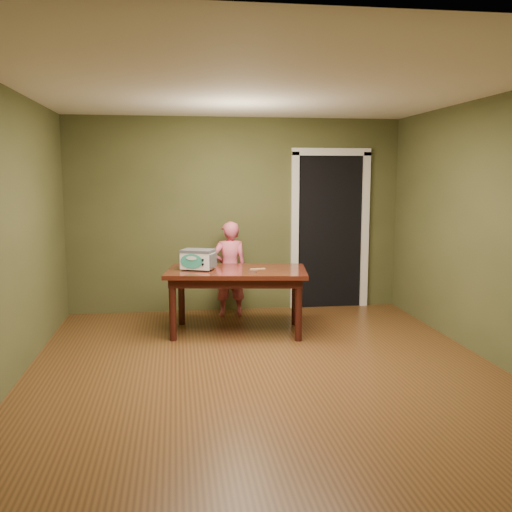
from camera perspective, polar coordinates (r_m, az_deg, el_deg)
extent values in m
plane|color=brown|center=(5.54, 0.90, -11.25)|extent=(5.00, 5.00, 0.00)
cube|color=#4C4E29|center=(7.72, -1.97, 4.10)|extent=(4.50, 0.02, 2.60)
cube|color=#4C4E29|center=(2.84, 8.84, -2.79)|extent=(4.50, 0.02, 2.60)
cube|color=#4C4E29|center=(5.38, -23.46, 1.74)|extent=(0.02, 5.00, 2.60)
cube|color=#4C4E29|center=(6.03, 22.58, 2.39)|extent=(0.02, 5.00, 2.60)
cube|color=white|center=(5.28, 0.96, 16.43)|extent=(4.50, 5.00, 0.02)
cube|color=black|center=(8.28, 6.81, 2.58)|extent=(0.90, 0.60, 2.10)
cube|color=black|center=(7.97, 7.39, 2.36)|extent=(0.90, 0.02, 2.10)
cube|color=white|center=(7.84, 3.89, 2.31)|extent=(0.10, 0.06, 2.20)
cube|color=white|center=(8.11, 10.83, 2.38)|extent=(0.10, 0.06, 2.20)
cube|color=white|center=(7.93, 7.56, 10.29)|extent=(1.10, 0.06, 0.10)
cube|color=#38120C|center=(6.63, -1.94, -1.56)|extent=(1.72, 1.13, 0.05)
cube|color=black|center=(6.64, -1.94, -2.20)|extent=(1.58, 0.99, 0.10)
cylinder|color=black|center=(6.43, -8.33, -5.35)|extent=(0.08, 0.08, 0.70)
cylinder|color=black|center=(7.10, -7.47, -4.05)|extent=(0.08, 0.08, 0.70)
cylinder|color=black|center=(6.37, 4.28, -5.42)|extent=(0.08, 0.08, 0.70)
cylinder|color=black|center=(7.05, 3.91, -4.10)|extent=(0.08, 0.08, 0.70)
cylinder|color=#4C4F54|center=(6.59, -7.28, -1.38)|extent=(0.02, 0.02, 0.02)
cylinder|color=#4C4F54|center=(6.77, -6.70, -1.12)|extent=(0.02, 0.02, 0.02)
cylinder|color=#4C4F54|center=(6.50, -4.89, -1.49)|extent=(0.02, 0.02, 0.02)
cylinder|color=#4C4F54|center=(6.67, -4.35, -1.23)|extent=(0.02, 0.02, 0.02)
cube|color=white|center=(6.62, -5.82, -0.39)|extent=(0.42, 0.37, 0.20)
cube|color=#4C4F54|center=(6.60, -5.84, 0.53)|extent=(0.43, 0.37, 0.03)
cube|color=#4C4F54|center=(6.68, -7.31, -0.33)|extent=(0.10, 0.22, 0.15)
cube|color=#4C4F54|center=(6.56, -4.31, -0.44)|extent=(0.10, 0.22, 0.15)
ellipsoid|color=teal|center=(6.51, -6.46, -0.54)|extent=(0.25, 0.11, 0.17)
cylinder|color=black|center=(6.45, -5.34, -0.39)|extent=(0.03, 0.02, 0.02)
cylinder|color=black|center=(6.46, -5.34, -0.84)|extent=(0.02, 0.02, 0.02)
cylinder|color=silver|center=(6.45, -0.31, -1.50)|extent=(0.10, 0.10, 0.02)
cylinder|color=#522C1B|center=(6.45, -0.31, -1.44)|extent=(0.09, 0.09, 0.01)
cube|color=tan|center=(6.63, 0.18, -1.29)|extent=(0.18, 0.06, 0.01)
imported|color=#D6586F|center=(7.44, -2.65, -1.30)|extent=(0.47, 0.33, 1.25)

